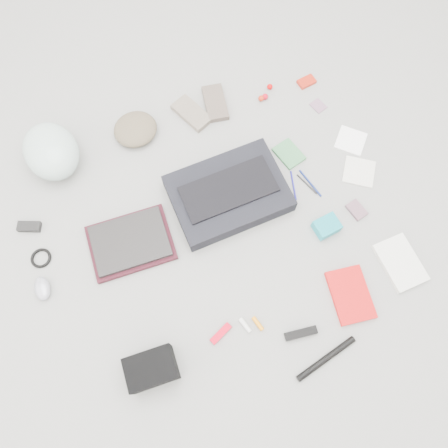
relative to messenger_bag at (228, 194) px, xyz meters
name	(u,v)px	position (x,y,z in m)	size (l,w,h in m)	color
ground_plane	(224,228)	(-0.07, -0.13, -0.04)	(4.00, 4.00, 0.00)	gray
messenger_bag	(228,194)	(0.00, 0.00, 0.00)	(0.48, 0.34, 0.08)	black
bag_flap	(229,189)	(0.00, 0.00, 0.05)	(0.40, 0.18, 0.01)	black
laptop_sleeve	(131,243)	(-0.46, -0.04, -0.03)	(0.34, 0.25, 0.02)	#3C121B
laptop	(130,241)	(-0.46, -0.04, -0.01)	(0.31, 0.22, 0.02)	black
bike_helmet	(51,151)	(-0.65, 0.46, 0.05)	(0.23, 0.29, 0.17)	silver
beanie	(135,129)	(-0.27, 0.46, -0.01)	(0.20, 0.19, 0.07)	brown
mitten_left	(192,113)	(0.00, 0.46, -0.03)	(0.10, 0.19, 0.03)	#776B5D
mitten_right	(215,103)	(0.13, 0.47, -0.03)	(0.10, 0.19, 0.03)	brown
power_brick	(29,227)	(-0.84, 0.19, -0.03)	(0.09, 0.04, 0.03)	black
cable_coil	(41,258)	(-0.83, 0.04, -0.03)	(0.09, 0.09, 0.01)	black
mouse	(42,288)	(-0.85, -0.10, -0.02)	(0.06, 0.10, 0.04)	#9293A1
camera_bag	(152,369)	(-0.54, -0.56, 0.02)	(0.18, 0.13, 0.12)	black
multitool	(221,334)	(-0.25, -0.53, -0.03)	(0.10, 0.03, 0.02)	red
toiletry_tube_white	(245,325)	(-0.15, -0.54, -0.03)	(0.02, 0.02, 0.06)	silver
toiletry_tube_orange	(258,324)	(-0.10, -0.55, -0.03)	(0.02, 0.02, 0.06)	orange
u_lock	(301,333)	(0.04, -0.65, -0.03)	(0.13, 0.03, 0.03)	black
bike_pump	(326,359)	(0.09, -0.77, -0.03)	(0.03, 0.03, 0.27)	black
book_red	(350,295)	(0.29, -0.59, -0.03)	(0.15, 0.22, 0.02)	red
book_white	(400,263)	(0.54, -0.54, -0.03)	(0.14, 0.22, 0.02)	silver
notepad	(289,154)	(0.34, 0.09, -0.03)	(0.10, 0.13, 0.02)	#3A7646
pen_blue	(293,186)	(0.29, -0.06, -0.04)	(0.01, 0.01, 0.14)	navy
pen_black	(307,184)	(0.35, -0.07, -0.04)	(0.01, 0.01, 0.12)	black
pen_navy	(310,183)	(0.36, -0.08, -0.04)	(0.01, 0.01, 0.16)	navy
accordion_wallet	(327,226)	(0.33, -0.29, -0.01)	(0.10, 0.08, 0.05)	teal
card_deck	(357,210)	(0.49, -0.27, -0.03)	(0.06, 0.08, 0.02)	#765260
napkin_top	(351,141)	(0.63, 0.05, -0.04)	(0.13, 0.13, 0.01)	white
napkin_bottom	(359,172)	(0.59, -0.11, -0.04)	(0.13, 0.13, 0.01)	silver
lollipop_a	(261,98)	(0.34, 0.41, -0.03)	(0.03, 0.03, 0.03)	#B82610
lollipop_b	(265,97)	(0.36, 0.41, -0.03)	(0.03, 0.03, 0.03)	red
lollipop_c	(270,87)	(0.40, 0.46, -0.03)	(0.03, 0.03, 0.03)	#C60103
altoids_tin	(307,82)	(0.58, 0.42, -0.03)	(0.08, 0.05, 0.02)	red
stamp_sheet	(318,106)	(0.58, 0.28, -0.04)	(0.06, 0.07, 0.00)	gray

